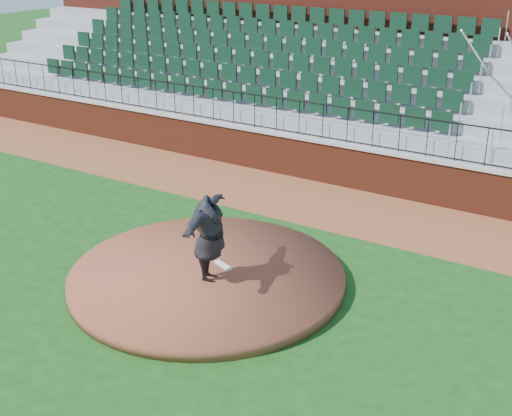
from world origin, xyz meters
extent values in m
plane|color=#144714|center=(0.00, 0.00, 0.00)|extent=(90.00, 90.00, 0.00)
cube|color=brown|center=(0.00, 5.40, 0.01)|extent=(34.00, 3.20, 0.01)
cube|color=maroon|center=(0.00, 7.00, 0.60)|extent=(34.00, 0.35, 1.20)
cube|color=#B7B7B7|center=(0.00, 7.00, 1.25)|extent=(34.00, 0.45, 0.10)
cube|color=maroon|center=(0.00, 12.52, 2.75)|extent=(34.00, 0.50, 5.50)
cylinder|color=brown|center=(-0.37, 0.15, 0.12)|extent=(5.79, 5.79, 0.25)
cube|color=white|center=(-0.23, 0.53, 0.27)|extent=(0.52, 0.30, 0.03)
imported|color=black|center=(-0.12, -0.09, 1.18)|extent=(1.31, 2.37, 1.86)
camera|label=1|loc=(7.09, -9.89, 6.88)|focal=46.94mm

